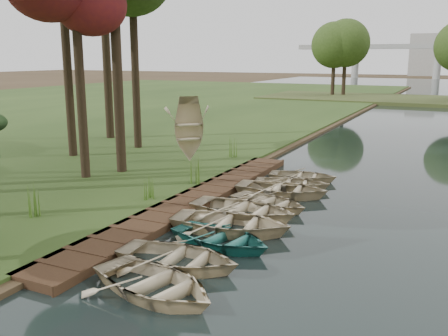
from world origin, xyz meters
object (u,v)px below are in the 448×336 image
at_px(rowboat_0, 154,280).
at_px(rowboat_1, 178,255).
at_px(boardwalk, 194,201).
at_px(stored_rowboat, 189,154).
at_px(rowboat_2, 221,235).

height_order(rowboat_0, rowboat_1, rowboat_0).
distance_m(boardwalk, rowboat_1, 5.86).
xyz_separation_m(rowboat_0, stored_rowboat, (-6.32, 12.63, 0.23)).
height_order(boardwalk, stored_rowboat, stored_rowboat).
bearing_deg(rowboat_1, stored_rowboat, 25.87).
bearing_deg(rowboat_1, boardwalk, 22.53).
xyz_separation_m(rowboat_0, rowboat_2, (0.04, 3.42, -0.03)).
xyz_separation_m(rowboat_2, stored_rowboat, (-6.36, 9.21, 0.26)).
relative_size(rowboat_1, stored_rowboat, 1.04).
height_order(rowboat_0, rowboat_2, rowboat_0).
distance_m(rowboat_0, stored_rowboat, 14.13).
relative_size(rowboat_2, stored_rowboat, 0.98).
bearing_deg(rowboat_2, stored_rowboat, 45.65).
distance_m(rowboat_0, rowboat_2, 3.42).
relative_size(rowboat_0, stored_rowboat, 1.06).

